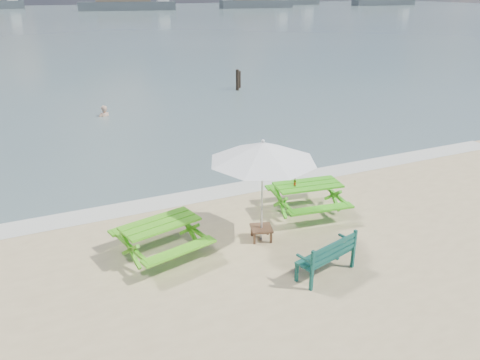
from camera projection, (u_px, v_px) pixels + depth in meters
name	position (u px, v px, depth m)	size (l,w,h in m)	color
sea	(45.00, 21.00, 81.45)	(300.00, 300.00, 0.00)	slate
foam_strip	(219.00, 192.00, 13.87)	(22.00, 0.90, 0.01)	silver
picnic_table_left	(161.00, 239.00, 10.50)	(2.12, 2.26, 0.82)	#51BA1C
picnic_table_right	(307.00, 199.00, 12.49)	(1.99, 2.15, 0.83)	green
park_bench	(325.00, 263.00, 9.83)	(1.48, 0.82, 0.87)	#10453D
side_table	(261.00, 233.00, 11.23)	(0.62, 0.62, 0.32)	brown
patio_umbrella	(263.00, 152.00, 10.44)	(3.08, 3.08, 2.46)	silver
beer_bottle	(295.00, 183.00, 12.15)	(0.06, 0.06, 0.24)	#8B4E14
swimmer	(105.00, 123.00, 22.11)	(0.67, 0.52, 1.64)	tan
mooring_pilings	(238.00, 81.00, 27.56)	(0.58, 0.78, 1.41)	black
cargo_ships	(221.00, 3.00, 135.72)	(138.20, 29.52, 4.40)	#3B4246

